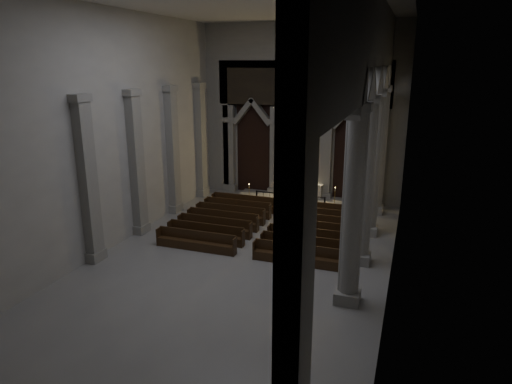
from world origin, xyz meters
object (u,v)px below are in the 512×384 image
altar (309,190)px  worshipper (298,209)px  pews (266,227)px  altar_rail (290,198)px  candle_stand_left (249,198)px  candle_stand_right (334,203)px

altar → worshipper: 4.23m
pews → worshipper: size_ratio=8.91×
altar_rail → candle_stand_left: 2.93m
pews → altar: bearing=84.0°
altar_rail → worshipper: (1.05, -1.89, -0.07)m
altar → altar_rail: altar is taller
candle_stand_left → candle_stand_right: candle_stand_right is taller
candle_stand_left → pews: candle_stand_left is taller
altar → candle_stand_left: (-3.69, -2.29, -0.30)m
pews → candle_stand_left: bearing=119.8°
altar_rail → pews: pews is taller
pews → candle_stand_right: bearing=62.4°
altar → altar_rail: (-0.77, -2.33, -0.04)m
altar_rail → candle_stand_left: size_ratio=3.58×
candle_stand_right → pews: candle_stand_right is taller
altar → altar_rail: 2.46m
altar → candle_stand_left: candle_stand_left is taller
altar → pews: bearing=-96.0°
candle_stand_left → candle_stand_right: (5.82, 0.46, 0.05)m
altar → altar_rail: size_ratio=0.42×
altar_rail → candle_stand_right: 2.96m
altar_rail → candle_stand_right: candle_stand_right is taller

